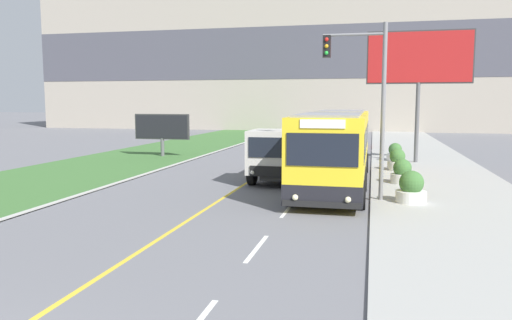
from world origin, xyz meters
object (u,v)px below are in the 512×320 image
Objects in this scene: dump_truck at (280,155)px; car_distant at (350,138)px; city_bus at (336,148)px; traffic_light_mast at (366,90)px; billboard_large at (419,61)px; billboard_small at (162,128)px; planter_round_third at (397,161)px; planter_round_far at (395,153)px; planter_round_second at (402,173)px; planter_round_near at (411,189)px.

dump_truck is 1.52× the size of car_distant.
city_bus is 3.02× the size of car_distant.
traffic_light_mast is (3.82, -3.69, 2.85)m from dump_truck.
billboard_large reaches higher than car_distant.
billboard_small is 3.36× the size of planter_round_third.
car_distant is (2.33, 19.23, -0.55)m from dump_truck.
billboard_small is at bearing 137.82° from dump_truck.
planter_round_third is at bearing 41.23° from dump_truck.
planter_round_far is (3.13, -10.14, -0.13)m from car_distant.
billboard_large reaches higher than billboard_small.
billboard_small is at bearing 143.98° from city_bus.
planter_round_second is (15.07, -8.39, -1.39)m from billboard_small.
car_distant is at bearing 93.71° from traffic_light_mast.
planter_round_third is at bearing 79.42° from traffic_light_mast.
planter_round_third is at bearing 59.35° from city_bus.
planter_round_near is (-1.16, -12.66, -5.43)m from billboard_large.
planter_round_near reaches higher than planter_round_second.
car_distant is 0.67× the size of traffic_light_mast.
traffic_light_mast is 18.48m from billboard_small.
billboard_small reaches higher than planter_round_second.
dump_truck is at bearing -121.01° from planter_round_far.
city_bus reaches higher than planter_round_far.
city_bus reaches higher than planter_round_third.
traffic_light_mast reaches higher than car_distant.
billboard_small is 3.33× the size of planter_round_near.
planter_round_third is 1.04× the size of planter_round_far.
billboard_large is 6.78× the size of planter_round_near.
planter_round_near is 1.01× the size of planter_round_third.
billboard_large is 7.20× the size of planter_round_second.
dump_truck is 13.07m from billboard_small.
planter_round_second is at bearing 90.96° from planter_round_near.
traffic_light_mast reaches higher than dump_truck.
car_distant is at bearing 112.18° from billboard_large.
car_distant is at bearing 83.08° from dump_truck.
planter_round_near is (15.15, -12.75, -1.36)m from billboard_small.
city_bus is 10.63m from billboard_large.
billboard_large is 6.83m from planter_round_third.
city_bus is 4.53m from traffic_light_mast.
billboard_large reaches higher than planter_round_far.
billboard_small is 15.19m from planter_round_far.
city_bus is 4.99m from planter_round_near.
city_bus is 2.01× the size of traffic_light_mast.
traffic_light_mast reaches higher than planter_round_second.
planter_round_third is (3.06, -14.50, -0.11)m from car_distant.
planter_round_near is 13.07m from planter_round_far.
planter_round_far is at bearing 89.13° from planter_round_third.
planter_round_far is (0.07, 4.36, -0.02)m from planter_round_third.
planter_round_near is (1.66, -0.29, -3.51)m from traffic_light_mast.
traffic_light_mast is at bearing -97.31° from planter_round_far.
billboard_small is (-12.00, -10.46, 1.26)m from car_distant.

